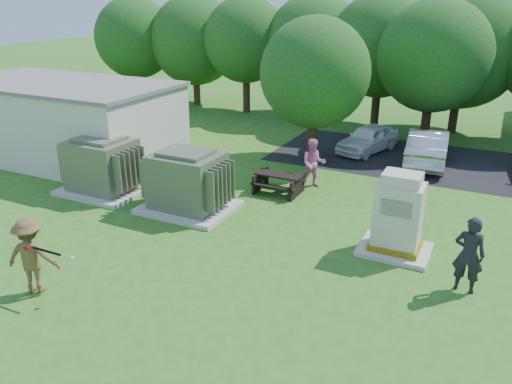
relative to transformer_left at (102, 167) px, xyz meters
The scene contains 15 objects.
ground 7.96m from the transformer_left, 34.70° to the right, with size 120.00×120.00×0.00m, color #2D6619.
service_building 5.19m from the transformer_left, 150.95° to the left, with size 10.00×5.00×3.20m, color beige.
service_building_roof 5.64m from the transformer_left, 150.95° to the left, with size 10.20×5.20×0.15m, color slate.
parking_strip 16.25m from the transformer_left, 33.69° to the left, with size 20.00×6.00×0.01m, color #232326.
transformer_left is the anchor object (origin of this frame).
transformer_right 3.70m from the transformer_left, ahead, with size 3.00×2.40×2.07m.
generator_cabinet 10.61m from the transformer_left, ahead, with size 1.94×1.59×2.36m.
picnic_table 6.45m from the transformer_left, 25.32° to the left, with size 1.70×1.28×0.73m.
batter 6.65m from the transformer_left, 61.82° to the right, with size 1.26×0.72×1.95m, color brown.
person_by_generator 12.61m from the transformer_left, ahead, with size 0.72×0.47×1.98m, color black.
person_at_picnic 7.76m from the transformer_left, 29.88° to the left, with size 0.91×0.71×1.87m, color pink.
car_white 11.91m from the transformer_left, 51.55° to the left, with size 1.47×3.66×1.25m, color white.
car_silver_a 13.38m from the transformer_left, 40.82° to the left, with size 1.59×4.56×1.50m, color #B3B2B7.
batting_equipment 7.02m from the transformer_left, 57.55° to the right, with size 1.23×0.41×0.22m.
tree_row 16.56m from the transformer_left, 59.50° to the left, with size 41.30×13.30×7.30m.
Camera 1 is at (6.17, -8.42, 6.81)m, focal length 35.00 mm.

